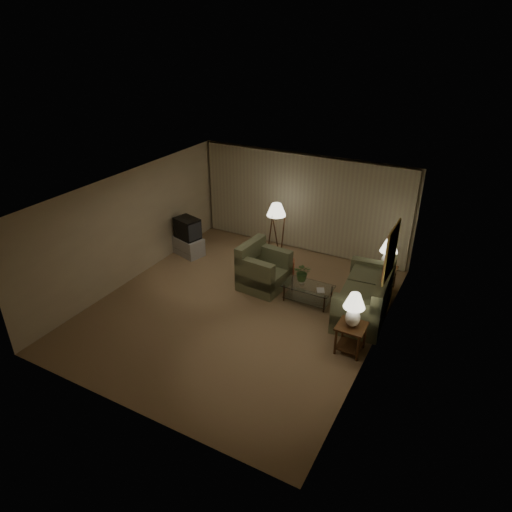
% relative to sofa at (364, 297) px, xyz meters
% --- Properties ---
extents(ground, '(7.00, 7.00, 0.00)m').
position_rel_sofa_xyz_m(ground, '(-2.50, -1.04, -0.44)').
color(ground, olive).
rests_on(ground, ground).
extents(room_shell, '(6.04, 7.02, 2.72)m').
position_rel_sofa_xyz_m(room_shell, '(-2.48, 0.47, 1.31)').
color(room_shell, beige).
rests_on(room_shell, ground).
extents(sofa, '(2.13, 1.31, 0.87)m').
position_rel_sofa_xyz_m(sofa, '(0.00, 0.00, 0.00)').
color(sofa, '#6E7653').
rests_on(sofa, ground).
extents(armchair, '(1.20, 1.15, 0.88)m').
position_rel_sofa_xyz_m(armchair, '(-2.43, 0.00, 0.00)').
color(armchair, '#6E7653').
rests_on(armchair, ground).
extents(side_table_near, '(0.54, 0.54, 0.60)m').
position_rel_sofa_xyz_m(side_table_near, '(0.15, -1.35, -0.02)').
color(side_table_near, '#37200F').
rests_on(side_table_near, ground).
extents(side_table_far, '(0.49, 0.41, 0.60)m').
position_rel_sofa_xyz_m(side_table_far, '(0.15, 1.25, -0.04)').
color(side_table_far, '#37200F').
rests_on(side_table_far, ground).
extents(table_lamp_near, '(0.41, 0.41, 0.71)m').
position_rel_sofa_xyz_m(table_lamp_near, '(0.15, -1.35, 0.58)').
color(table_lamp_near, white).
rests_on(table_lamp_near, side_table_near).
extents(table_lamp_far, '(0.41, 0.41, 0.71)m').
position_rel_sofa_xyz_m(table_lamp_far, '(0.15, 1.25, 0.58)').
color(table_lamp_far, white).
rests_on(table_lamp_far, side_table_far).
extents(coffee_table, '(1.11, 0.61, 0.41)m').
position_rel_sofa_xyz_m(coffee_table, '(-1.25, -0.10, -0.16)').
color(coffee_table, silver).
rests_on(coffee_table, ground).
extents(tv_cabinet, '(1.09, 0.94, 0.50)m').
position_rel_sofa_xyz_m(tv_cabinet, '(-5.05, 0.56, -0.19)').
color(tv_cabinet, '#A9A9AB').
rests_on(tv_cabinet, ground).
extents(crt_tv, '(0.90, 0.81, 0.56)m').
position_rel_sofa_xyz_m(crt_tv, '(-5.05, 0.56, 0.34)').
color(crt_tv, black).
rests_on(crt_tv, tv_cabinet).
extents(floor_lamp, '(0.50, 0.50, 1.55)m').
position_rel_sofa_xyz_m(floor_lamp, '(-2.86, 1.51, 0.38)').
color(floor_lamp, '#37200F').
rests_on(floor_lamp, ground).
extents(ottoman, '(0.73, 0.73, 0.43)m').
position_rel_sofa_xyz_m(ottoman, '(-2.30, 0.72, -0.22)').
color(ottoman, '#9A4A34').
rests_on(ottoman, ground).
extents(vase, '(0.14, 0.14, 0.14)m').
position_rel_sofa_xyz_m(vase, '(-1.40, -0.10, 0.05)').
color(vase, white).
rests_on(vase, coffee_table).
extents(flowers, '(0.46, 0.43, 0.43)m').
position_rel_sofa_xyz_m(flowers, '(-1.40, -0.10, 0.33)').
color(flowers, '#40672D').
rests_on(flowers, vase).
extents(book, '(0.25, 0.28, 0.02)m').
position_rel_sofa_xyz_m(book, '(-1.00, -0.20, -0.01)').
color(book, olive).
rests_on(book, coffee_table).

